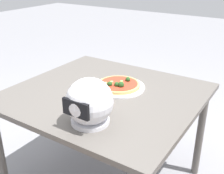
{
  "coord_description": "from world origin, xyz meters",
  "views": [
    {
      "loc": [
        -0.87,
        1.26,
        1.43
      ],
      "look_at": [
        -0.02,
        -0.05,
        0.73
      ],
      "focal_mm": 44.86,
      "sensor_mm": 36.0,
      "label": 1
    }
  ],
  "objects": [
    {
      "name": "dining_table",
      "position": [
        0.0,
        0.0,
        0.63
      ],
      "size": [
        1.1,
        1.02,
        0.71
      ],
      "color": "#5B5651",
      "rests_on": "ground"
    },
    {
      "name": "pizza_plate",
      "position": [
        -0.04,
        -0.1,
        0.71
      ],
      "size": [
        0.33,
        0.33,
        0.01
      ],
      "primitive_type": "cylinder",
      "color": "white",
      "rests_on": "dining_table"
    },
    {
      "name": "pizza",
      "position": [
        -0.04,
        -0.1,
        0.73
      ],
      "size": [
        0.27,
        0.27,
        0.05
      ],
      "color": "tan",
      "rests_on": "pizza_plate"
    },
    {
      "name": "motorcycle_helmet",
      "position": [
        -0.14,
        0.33,
        0.82
      ],
      "size": [
        0.23,
        0.23,
        0.23
      ],
      "color": "silver",
      "rests_on": "dining_table"
    }
  ]
}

